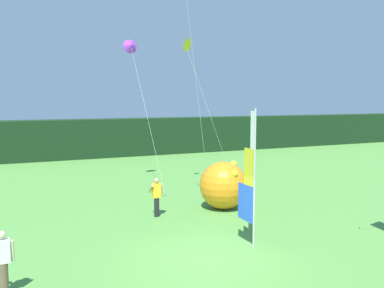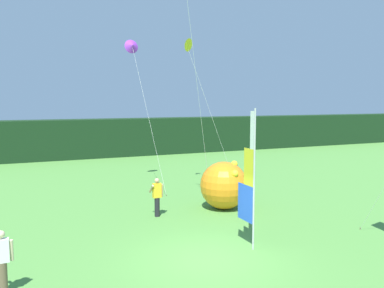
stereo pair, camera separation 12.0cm
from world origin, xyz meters
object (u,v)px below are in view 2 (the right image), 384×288
at_px(banner_flag, 249,181).
at_px(kite_yellow_delta_0, 187,45).
at_px(inflatable_balloon, 224,185).
at_px(kite_purple_delta_2, 132,46).
at_px(person_near_banner, 2,261).
at_px(person_mid_field, 157,196).

distance_m(banner_flag, kite_yellow_delta_0, 11.02).
distance_m(inflatable_balloon, kite_purple_delta_2, 9.90).
xyz_separation_m(kite_yellow_delta_0, kite_purple_delta_2, (-2.46, 2.08, 0.07)).
xyz_separation_m(person_near_banner, inflatable_balloon, (9.11, 5.12, 0.19)).
relative_size(banner_flag, person_near_banner, 2.77).
bearing_deg(kite_purple_delta_2, person_near_banner, -119.87).
relative_size(person_near_banner, inflatable_balloon, 0.77).
height_order(banner_flag, kite_purple_delta_2, kite_purple_delta_2).
height_order(kite_yellow_delta_0, kite_purple_delta_2, kite_purple_delta_2).
height_order(person_mid_field, kite_yellow_delta_0, kite_yellow_delta_0).
height_order(banner_flag, person_near_banner, banner_flag).
height_order(person_near_banner, kite_yellow_delta_0, kite_yellow_delta_0).
bearing_deg(person_near_banner, inflatable_balloon, 29.33).
bearing_deg(kite_yellow_delta_0, person_mid_field, -126.17).
xyz_separation_m(banner_flag, kite_yellow_delta_0, (1.73, 9.30, 5.65)).
distance_m(person_mid_field, kite_purple_delta_2, 9.78).
bearing_deg(kite_purple_delta_2, kite_yellow_delta_0, -40.28).
xyz_separation_m(banner_flag, person_near_banner, (-7.54, -0.46, -1.34)).
bearing_deg(person_mid_field, inflatable_balloon, -1.01).
bearing_deg(person_mid_field, banner_flag, -70.95).
relative_size(inflatable_balloon, kite_purple_delta_2, 0.26).
relative_size(banner_flag, kite_purple_delta_2, 0.56).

